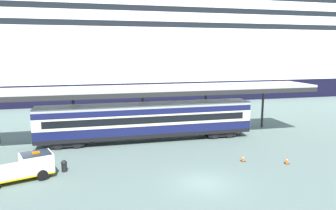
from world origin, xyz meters
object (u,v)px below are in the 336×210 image
Objects in this scene: traffic_cone_mid at (287,160)px; quay_bollard at (64,165)px; service_truck at (24,167)px; cruise_ship at (180,29)px; traffic_cone_near at (243,158)px; train_carriage at (147,120)px.

traffic_cone_mid is 18.83m from quay_bollard.
service_truck is at bearing -162.73° from quay_bollard.
cruise_ship is 250.87× the size of traffic_cone_near.
service_truck is 18.09m from traffic_cone_near.
quay_bollard is (-21.87, -42.66, -13.95)m from cruise_ship.
traffic_cone_near is at bearing -50.26° from train_carriage.
cruise_ship is at bearing 68.80° from train_carriage.
train_carriage is at bearing 129.74° from traffic_cone_near.
cruise_ship is 161.49× the size of quay_bollard.
train_carriage is 11.05m from quay_bollard.
service_truck is 9.02× the size of traffic_cone_near.
traffic_cone_near is 0.64× the size of quay_bollard.
traffic_cone_near is at bearing -1.17° from service_truck.
cruise_ship is 51.86m from service_truck.
train_carriage is 11.25m from traffic_cone_near.
service_truck is 21.57m from traffic_cone_mid.
cruise_ship is at bearing 81.38° from traffic_cone_near.
service_truck is at bearing -143.47° from train_carriage.
train_carriage is 13.75m from service_truck.
train_carriage is 35.46× the size of traffic_cone_mid.
service_truck is at bearing -119.59° from cruise_ship.
cruise_ship is 239.51× the size of traffic_cone_mid.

